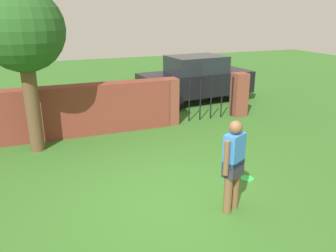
{
  "coord_description": "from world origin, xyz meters",
  "views": [
    {
      "loc": [
        -2.02,
        -4.97,
        3.27
      ],
      "look_at": [
        0.43,
        1.27,
        1.0
      ],
      "focal_mm": 36.37,
      "sensor_mm": 36.0,
      "label": 1
    }
  ],
  "objects_px": {
    "person": "(233,162)",
    "frisbee_green": "(247,179)",
    "tree": "(23,33)",
    "car": "(196,79)"
  },
  "relations": [
    {
      "from": "person",
      "to": "frisbee_green",
      "type": "bearing_deg",
      "value": -163.86
    },
    {
      "from": "tree",
      "to": "car",
      "type": "distance_m",
      "value": 6.69
    },
    {
      "from": "tree",
      "to": "frisbee_green",
      "type": "distance_m",
      "value": 5.82
    },
    {
      "from": "tree",
      "to": "person",
      "type": "relative_size",
      "value": 2.36
    },
    {
      "from": "person",
      "to": "car",
      "type": "bearing_deg",
      "value": -137.82
    },
    {
      "from": "person",
      "to": "frisbee_green",
      "type": "height_order",
      "value": "person"
    },
    {
      "from": "car",
      "to": "frisbee_green",
      "type": "height_order",
      "value": "car"
    },
    {
      "from": "person",
      "to": "frisbee_green",
      "type": "xyz_separation_m",
      "value": [
        0.93,
        0.86,
        -0.89
      ]
    },
    {
      "from": "car",
      "to": "frisbee_green",
      "type": "xyz_separation_m",
      "value": [
        -1.76,
        -6.09,
        -0.85
      ]
    },
    {
      "from": "tree",
      "to": "person",
      "type": "height_order",
      "value": "tree"
    }
  ]
}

